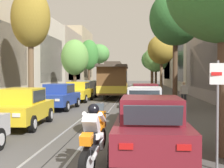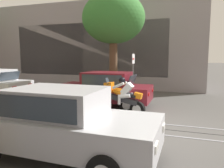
# 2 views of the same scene
# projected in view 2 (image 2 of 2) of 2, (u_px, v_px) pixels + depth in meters

# --- Properties ---
(parked_car_silver_near_left) EXTENTS (2.05, 4.38, 1.58)m
(parked_car_silver_near_left) POSITION_uv_depth(u_px,v_px,m) (62.00, 122.00, 4.95)
(parked_car_silver_near_left) COLOR #B7B7BC
(parked_car_silver_near_left) RESTS_ON ground
(parked_car_maroon_near_right) EXTENTS (2.00, 4.36, 1.58)m
(parked_car_maroon_near_right) POSITION_uv_depth(u_px,v_px,m) (105.00, 89.00, 10.11)
(parked_car_maroon_near_right) COLOR maroon
(parked_car_maroon_near_right) RESTS_ON ground
(street_tree_kerb_right_near) EXTENTS (3.12, 3.35, 5.66)m
(street_tree_kerb_right_near) POSITION_uv_depth(u_px,v_px,m) (113.00, 19.00, 11.59)
(street_tree_kerb_right_near) COLOR brown
(street_tree_kerb_right_near) RESTS_ON ground
(motorcycle_with_rider) EXTENTS (0.57, 1.97, 1.50)m
(motorcycle_with_rider) POSITION_uv_depth(u_px,v_px,m) (122.00, 96.00, 8.48)
(motorcycle_with_rider) COLOR black
(motorcycle_with_rider) RESTS_ON ground
(street_sign_post) EXTENTS (0.36, 0.08, 2.47)m
(street_sign_post) POSITION_uv_depth(u_px,v_px,m) (133.00, 71.00, 11.08)
(street_sign_post) COLOR slate
(street_sign_post) RESTS_ON ground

